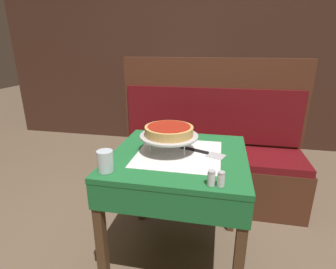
{
  "coord_description": "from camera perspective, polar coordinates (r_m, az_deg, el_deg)",
  "views": [
    {
      "loc": [
        0.22,
        -1.42,
        1.38
      ],
      "look_at": [
        -0.06,
        -0.02,
        0.89
      ],
      "focal_mm": 28.0,
      "sensor_mm": 36.0,
      "label": 1
    }
  ],
  "objects": [
    {
      "name": "ground_plane",
      "position": [
        1.99,
        2.05,
        -25.01
      ],
      "size": [
        14.0,
        14.0,
        0.0
      ],
      "primitive_type": "plane",
      "color": "brown"
    },
    {
      "name": "dining_table_front",
      "position": [
        1.61,
        2.32,
        -7.71
      ],
      "size": [
        0.79,
        0.79,
        0.77
      ],
      "color": "#1E6B33",
      "rests_on": "ground_plane"
    },
    {
      "name": "dining_table_rear",
      "position": [
        3.28,
        3.98,
        6.1
      ],
      "size": [
        0.69,
        0.69,
        0.78
      ],
      "color": "#1E6B33",
      "rests_on": "ground_plane"
    },
    {
      "name": "booth_bench",
      "position": [
        2.45,
        8.67,
        -5.95
      ],
      "size": [
        1.66,
        0.52,
        1.28
      ],
      "color": "#4C2819",
      "rests_on": "ground_plane"
    },
    {
      "name": "back_wall_panel",
      "position": [
        3.74,
        8.39,
        15.9
      ],
      "size": [
        6.0,
        0.04,
        2.4
      ],
      "primitive_type": "cube",
      "color": "#3D2319",
      "rests_on": "ground_plane"
    },
    {
      "name": "pizza_pan_stand",
      "position": [
        1.55,
        0.22,
        -0.46
      ],
      "size": [
        0.35,
        0.35,
        0.11
      ],
      "color": "#ADADB2",
      "rests_on": "dining_table_front"
    },
    {
      "name": "deep_dish_pizza",
      "position": [
        1.54,
        0.22,
        0.88
      ],
      "size": [
        0.29,
        0.29,
        0.06
      ],
      "color": "tan",
      "rests_on": "pizza_pan_stand"
    },
    {
      "name": "pizza_server",
      "position": [
        1.58,
        7.61,
        -3.84
      ],
      "size": [
        0.29,
        0.15,
        0.01
      ],
      "color": "#BCBCC1",
      "rests_on": "dining_table_front"
    },
    {
      "name": "water_glass_near",
      "position": [
        1.36,
        -13.5,
        -5.66
      ],
      "size": [
        0.08,
        0.08,
        0.11
      ],
      "color": "silver",
      "rests_on": "dining_table_front"
    },
    {
      "name": "salt_shaker",
      "position": [
        1.22,
        9.39,
        -9.33
      ],
      "size": [
        0.04,
        0.04,
        0.07
      ],
      "color": "silver",
      "rests_on": "dining_table_front"
    },
    {
      "name": "pepper_shaker",
      "position": [
        1.22,
        11.47,
        -9.51
      ],
      "size": [
        0.04,
        0.04,
        0.07
      ],
      "color": "silver",
      "rests_on": "dining_table_front"
    },
    {
      "name": "condiment_caddy",
      "position": [
        3.2,
        2.4,
        8.82
      ],
      "size": [
        0.12,
        0.12,
        0.17
      ],
      "color": "black",
      "rests_on": "dining_table_rear"
    }
  ]
}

